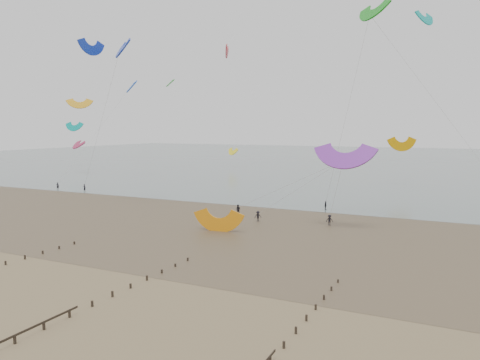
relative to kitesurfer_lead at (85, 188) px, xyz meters
The scene contains 6 objects.
ground 73.10m from the kitesurfer_lead, 45.64° to the right, with size 500.00×500.00×0.00m, color brown.
sea_and_shore 50.31m from the kitesurfer_lead, 20.80° to the right, with size 500.00×665.00×0.03m.
kitesurfer_lead is the anchor object (origin of this frame).
kitesurfers 74.42m from the kitesurfer_lead, ahead, with size 137.52×17.87×1.84m.
grounded_kite 56.54m from the kitesurfer_lead, 25.92° to the right, with size 6.77×3.55×5.16m, color orange, non-canonical shape.
kites_airborne 61.81m from the kitesurfer_lead, 36.45° to the left, with size 248.33×104.43×42.72m.
Camera 1 is at (33.04, -33.92, 15.77)m, focal length 35.00 mm.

